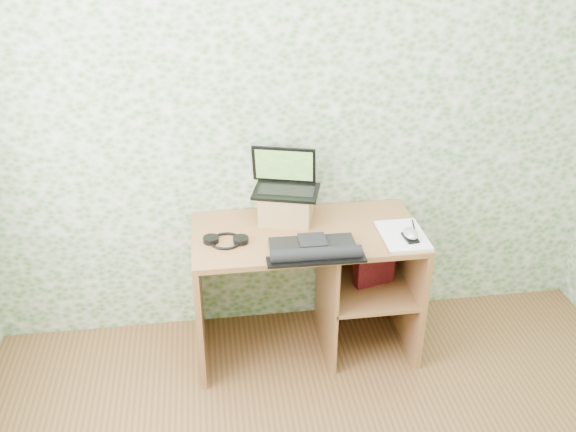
{
  "coord_description": "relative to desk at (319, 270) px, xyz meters",
  "views": [
    {
      "loc": [
        -0.5,
        -1.45,
        2.42
      ],
      "look_at": [
        -0.1,
        1.39,
        0.88
      ],
      "focal_mm": 40.0,
      "sensor_mm": 36.0,
      "label": 1
    }
  ],
  "objects": [
    {
      "name": "headphones",
      "position": [
        -0.5,
        -0.08,
        0.28
      ],
      "size": [
        0.23,
        0.19,
        0.03
      ],
      "rotation": [
        0.0,
        0.0,
        -0.17
      ],
      "color": "black",
      "rests_on": "desk"
    },
    {
      "name": "keyboard",
      "position": [
        -0.08,
        -0.25,
        0.29
      ],
      "size": [
        0.49,
        0.25,
        0.07
      ],
      "rotation": [
        0.0,
        0.0,
        -0.02
      ],
      "color": "black",
      "rests_on": "desk"
    },
    {
      "name": "mouse",
      "position": [
        0.43,
        -0.2,
        0.3
      ],
      "size": [
        0.08,
        0.12,
        0.04
      ],
      "primitive_type": "ellipsoid",
      "rotation": [
        0.0,
        0.0,
        0.09
      ],
      "color": "silver",
      "rests_on": "notepad"
    },
    {
      "name": "red_box",
      "position": [
        0.3,
        -0.03,
        0.04
      ],
      "size": [
        0.23,
        0.12,
        0.27
      ],
      "primitive_type": "cube",
      "rotation": [
        0.0,
        0.0,
        0.23
      ],
      "color": "maroon",
      "rests_on": "desk"
    },
    {
      "name": "notepad",
      "position": [
        0.41,
        -0.15,
        0.28
      ],
      "size": [
        0.23,
        0.32,
        0.02
      ],
      "primitive_type": "cube",
      "rotation": [
        0.0,
        0.0,
        0.0
      ],
      "color": "white",
      "rests_on": "desk"
    },
    {
      "name": "desk",
      "position": [
        0.0,
        0.0,
        0.0
      ],
      "size": [
        1.2,
        0.6,
        0.75
      ],
      "color": "brown",
      "rests_on": "floor"
    },
    {
      "name": "laptop",
      "position": [
        -0.16,
        0.15,
        0.49
      ],
      "size": [
        0.4,
        0.33,
        0.23
      ],
      "rotation": [
        0.0,
        0.0,
        -0.28
      ],
      "color": "black",
      "rests_on": "riser"
    },
    {
      "name": "pen",
      "position": [
        0.49,
        -0.08,
        0.29
      ],
      "size": [
        0.04,
        0.14,
        0.01
      ],
      "primitive_type": "cylinder",
      "rotation": [
        1.57,
        0.0,
        -0.2
      ],
      "color": "black",
      "rests_on": "notepad"
    },
    {
      "name": "wall_back",
      "position": [
        -0.08,
        0.28,
        0.82
      ],
      "size": [
        3.5,
        0.0,
        3.5
      ],
      "primitive_type": "plane",
      "rotation": [
        1.57,
        0.0,
        0.0
      ],
      "color": "silver",
      "rests_on": "ground"
    },
    {
      "name": "riser",
      "position": [
        -0.16,
        0.12,
        0.35
      ],
      "size": [
        0.32,
        0.29,
        0.16
      ],
      "primitive_type": "cube",
      "rotation": [
        0.0,
        0.0,
        -0.28
      ],
      "color": "#9D7946",
      "rests_on": "desk"
    }
  ]
}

